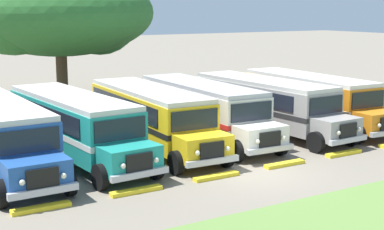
{
  "coord_description": "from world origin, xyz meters",
  "views": [
    {
      "loc": [
        -13.59,
        -17.73,
        6.63
      ],
      "look_at": [
        0.0,
        4.98,
        1.6
      ],
      "focal_mm": 52.71,
      "sensor_mm": 36.0,
      "label": 1
    }
  ],
  "objects_px": {
    "parked_bus_slot_2": "(151,114)",
    "parked_bus_slot_5": "(311,97)",
    "parked_bus_slot_1": "(75,123)",
    "parked_bus_slot_4": "(266,103)",
    "broad_shade_tree": "(54,9)",
    "parked_bus_slot_3": "(203,107)"
  },
  "relations": [
    {
      "from": "parked_bus_slot_5",
      "to": "broad_shade_tree",
      "type": "height_order",
      "value": "broad_shade_tree"
    },
    {
      "from": "parked_bus_slot_2",
      "to": "parked_bus_slot_5",
      "type": "distance_m",
      "value": 10.28
    },
    {
      "from": "parked_bus_slot_1",
      "to": "parked_bus_slot_2",
      "type": "xyz_separation_m",
      "value": [
        3.9,
        0.15,
        0.0
      ]
    },
    {
      "from": "parked_bus_slot_2",
      "to": "parked_bus_slot_4",
      "type": "xyz_separation_m",
      "value": [
        6.93,
        -0.15,
        0.0
      ]
    },
    {
      "from": "parked_bus_slot_1",
      "to": "parked_bus_slot_2",
      "type": "distance_m",
      "value": 3.9
    },
    {
      "from": "parked_bus_slot_5",
      "to": "parked_bus_slot_3",
      "type": "bearing_deg",
      "value": -91.08
    },
    {
      "from": "broad_shade_tree",
      "to": "parked_bus_slot_1",
      "type": "bearing_deg",
      "value": -104.68
    },
    {
      "from": "parked_bus_slot_2",
      "to": "parked_bus_slot_5",
      "type": "xyz_separation_m",
      "value": [
        10.28,
        -0.02,
        0.0
      ]
    },
    {
      "from": "parked_bus_slot_4",
      "to": "broad_shade_tree",
      "type": "height_order",
      "value": "broad_shade_tree"
    },
    {
      "from": "parked_bus_slot_2",
      "to": "parked_bus_slot_5",
      "type": "bearing_deg",
      "value": 91.78
    },
    {
      "from": "parked_bus_slot_2",
      "to": "broad_shade_tree",
      "type": "distance_m",
      "value": 14.97
    },
    {
      "from": "parked_bus_slot_1",
      "to": "parked_bus_slot_3",
      "type": "relative_size",
      "value": 1.01
    },
    {
      "from": "parked_bus_slot_3",
      "to": "parked_bus_slot_2",
      "type": "bearing_deg",
      "value": -82.67
    },
    {
      "from": "parked_bus_slot_1",
      "to": "parked_bus_slot_2",
      "type": "bearing_deg",
      "value": 87.72
    },
    {
      "from": "parked_bus_slot_4",
      "to": "parked_bus_slot_5",
      "type": "bearing_deg",
      "value": 89.38
    },
    {
      "from": "parked_bus_slot_4",
      "to": "parked_bus_slot_5",
      "type": "distance_m",
      "value": 3.36
    },
    {
      "from": "parked_bus_slot_1",
      "to": "parked_bus_slot_2",
      "type": "relative_size",
      "value": 1.01
    },
    {
      "from": "parked_bus_slot_2",
      "to": "parked_bus_slot_3",
      "type": "bearing_deg",
      "value": 97.66
    },
    {
      "from": "parked_bus_slot_1",
      "to": "parked_bus_slot_3",
      "type": "height_order",
      "value": "same"
    },
    {
      "from": "parked_bus_slot_5",
      "to": "broad_shade_tree",
      "type": "relative_size",
      "value": 0.77
    },
    {
      "from": "parked_bus_slot_2",
      "to": "parked_bus_slot_4",
      "type": "relative_size",
      "value": 1.0
    },
    {
      "from": "parked_bus_slot_3",
      "to": "parked_bus_slot_4",
      "type": "bearing_deg",
      "value": 84.45
    }
  ]
}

